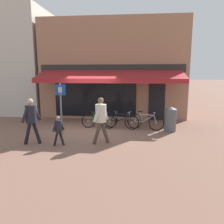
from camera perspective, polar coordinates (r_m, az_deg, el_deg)
name	(u,v)px	position (r m, az deg, el deg)	size (l,w,h in m)	color
ground_plane	(88,129)	(10.61, -6.17, -4.42)	(160.00, 160.00, 0.00)	brown
shop_front	(114,69)	(13.99, 0.48, 11.04)	(8.60, 4.78, 5.76)	#9E7056
neighbour_building	(5,63)	(16.93, -26.15, 11.49)	(6.03, 4.00, 6.70)	beige
bike_rack_rail	(121,119)	(10.57, 2.47, -1.86)	(2.79, 0.04, 0.57)	#47494F
bicycle_green	(98,121)	(10.66, -3.56, -2.33)	(1.72, 0.52, 0.82)	black
bicycle_black	(121,121)	(10.56, 2.28, -2.28)	(1.76, 0.67, 0.86)	black
bicycle_silver	(145,121)	(10.52, 8.63, -2.44)	(1.75, 0.66, 0.89)	black
pedestrian_adult	(101,116)	(8.20, -2.93, -1.05)	(0.64, 0.64, 1.79)	#47382D
pedestrian_child	(58,128)	(8.28, -13.86, -4.03)	(0.42, 0.36, 1.13)	black
pedestrian_second_adult	(31,117)	(8.68, -20.38, -1.17)	(0.65, 0.56, 1.75)	black
litter_bin	(170,119)	(10.38, 15.00, -1.78)	(0.54, 0.54, 1.15)	#515459
parking_sign	(61,104)	(9.45, -13.22, 2.11)	(0.44, 0.07, 2.25)	slate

